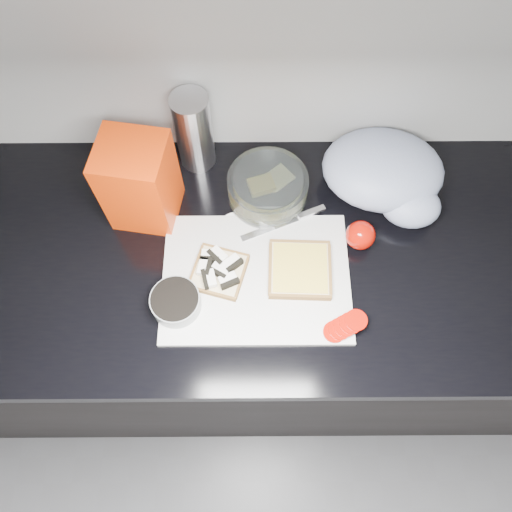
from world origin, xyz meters
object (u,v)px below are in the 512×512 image
(glass_bowl, at_px, (268,189))
(steel_canister, at_px, (194,131))
(cutting_board, at_px, (256,277))
(bread_bag, at_px, (140,182))

(glass_bowl, height_order, steel_canister, steel_canister)
(cutting_board, height_order, steel_canister, steel_canister)
(cutting_board, height_order, bread_bag, bread_bag)
(glass_bowl, xyz_separation_m, steel_canister, (-0.17, 0.11, 0.06))
(cutting_board, xyz_separation_m, bread_bag, (-0.25, 0.18, 0.10))
(bread_bag, bearing_deg, glass_bowl, 15.28)
(glass_bowl, height_order, bread_bag, bread_bag)
(bread_bag, distance_m, steel_canister, 0.18)
(cutting_board, bearing_deg, steel_canister, 113.53)
(cutting_board, xyz_separation_m, glass_bowl, (0.03, 0.21, 0.03))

